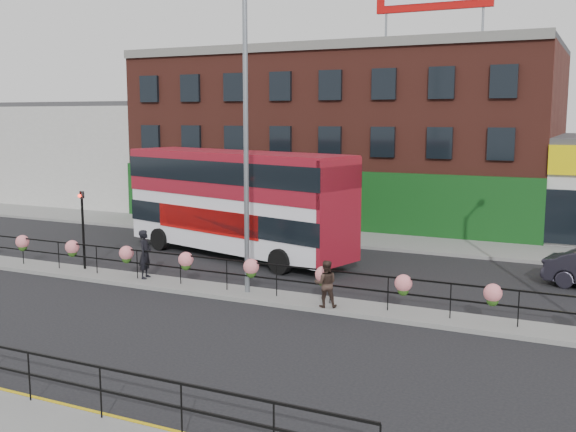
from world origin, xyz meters
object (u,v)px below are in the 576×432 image
at_px(double_decker_bus, 236,193).
at_px(lamp_column_west, 250,109).
at_px(pedestrian_a, 145,254).
at_px(pedestrian_b, 326,284).

bearing_deg(double_decker_bus, lamp_column_west, -55.74).
distance_m(pedestrian_a, lamp_column_west, 7.12).
bearing_deg(lamp_column_west, double_decker_bus, 124.26).
relative_size(pedestrian_a, lamp_column_west, 0.17).
bearing_deg(pedestrian_b, pedestrian_a, -28.31).
height_order(pedestrian_a, pedestrian_b, pedestrian_a).
height_order(double_decker_bus, lamp_column_west, lamp_column_west).
xyz_separation_m(pedestrian_a, pedestrian_b, (7.79, -0.68, -0.16)).
bearing_deg(pedestrian_a, pedestrian_b, -109.94).
distance_m(double_decker_bus, pedestrian_b, 9.59).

